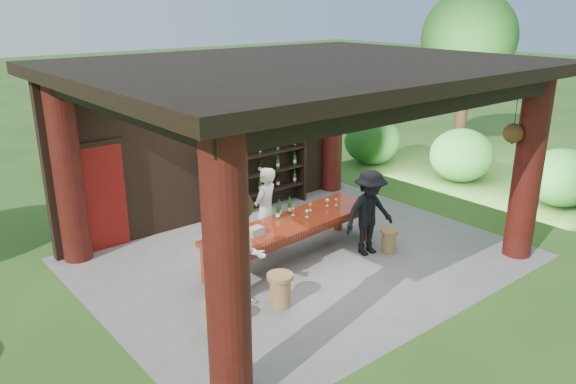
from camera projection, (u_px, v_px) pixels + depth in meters
ground at (302, 257)px, 10.21m from camera, size 90.00×90.00×0.00m
pavilion at (286, 139)px, 9.83m from camera, size 7.50×6.00×3.60m
wine_shelf at (260, 164)px, 12.20m from camera, size 2.39×0.36×2.10m
tasting_table at (293, 227)px, 9.92m from camera, size 3.61×1.21×0.75m
stool_near_left at (280, 289)px, 8.48m from camera, size 0.41×0.41×0.54m
stool_near_right at (389, 240)px, 10.34m from camera, size 0.35×0.35×0.46m
stool_far_left at (216, 315)px, 7.84m from camera, size 0.37×0.37×0.48m
host at (265, 210)px, 10.23m from camera, size 0.69×0.58×1.61m
guest_woman at (243, 260)px, 8.40m from camera, size 0.88×0.80×1.47m
guest_man at (369, 213)px, 10.12m from camera, size 1.10×0.73×1.59m
table_bottles at (282, 208)px, 10.06m from camera, size 0.42×0.17×0.31m
table_glasses at (315, 207)px, 10.33m from camera, size 1.03×0.30×0.15m
napkin_basket at (255, 231)px, 9.24m from camera, size 0.27×0.20×0.14m
shrubs at (357, 202)px, 11.38m from camera, size 14.76×7.25×1.36m
trees at (373, 54)px, 11.90m from camera, size 21.42×8.95×4.80m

